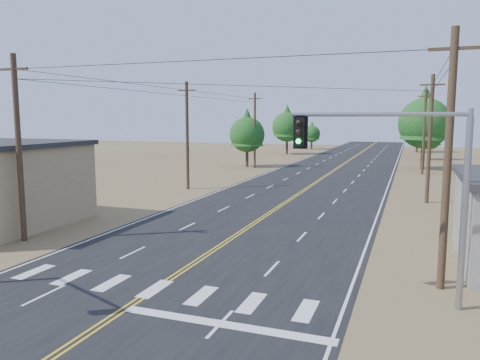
% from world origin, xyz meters
% --- Properties ---
extents(road, '(15.00, 200.00, 0.02)m').
position_xyz_m(road, '(0.00, 30.00, 0.01)').
color(road, black).
rests_on(road, ground).
extents(utility_pole_left_near, '(1.80, 0.30, 10.00)m').
position_xyz_m(utility_pole_left_near, '(-10.50, 12.00, 5.12)').
color(utility_pole_left_near, '#4C3826').
rests_on(utility_pole_left_near, ground).
extents(utility_pole_left_mid, '(1.80, 0.30, 10.00)m').
position_xyz_m(utility_pole_left_mid, '(-10.50, 32.00, 5.12)').
color(utility_pole_left_mid, '#4C3826').
rests_on(utility_pole_left_mid, ground).
extents(utility_pole_left_far, '(1.80, 0.30, 10.00)m').
position_xyz_m(utility_pole_left_far, '(-10.50, 52.00, 5.12)').
color(utility_pole_left_far, '#4C3826').
rests_on(utility_pole_left_far, ground).
extents(utility_pole_right_near, '(1.80, 0.30, 10.00)m').
position_xyz_m(utility_pole_right_near, '(10.50, 12.00, 5.12)').
color(utility_pole_right_near, '#4C3826').
rests_on(utility_pole_right_near, ground).
extents(utility_pole_right_mid, '(1.80, 0.30, 10.00)m').
position_xyz_m(utility_pole_right_mid, '(10.50, 32.00, 5.12)').
color(utility_pole_right_mid, '#4C3826').
rests_on(utility_pole_right_mid, ground).
extents(utility_pole_right_far, '(1.80, 0.30, 10.00)m').
position_xyz_m(utility_pole_right_far, '(10.50, 52.00, 5.12)').
color(utility_pole_right_far, '#4C3826').
rests_on(utility_pole_right_far, ground).
extents(signal_mast_right, '(6.02, 1.01, 6.98)m').
position_xyz_m(signal_mast_right, '(9.25, 9.80, 4.74)').
color(signal_mast_right, gray).
rests_on(signal_mast_right, ground).
extents(tree_left_near, '(4.82, 4.82, 8.03)m').
position_xyz_m(tree_left_near, '(-12.03, 53.29, 4.91)').
color(tree_left_near, '#3F2D1E').
rests_on(tree_left_near, ground).
extents(tree_left_mid, '(5.50, 5.50, 9.16)m').
position_xyz_m(tree_left_mid, '(-12.61, 77.35, 5.60)').
color(tree_left_mid, '#3F2D1E').
rests_on(tree_left_mid, ground).
extents(tree_left_far, '(3.60, 3.60, 5.99)m').
position_xyz_m(tree_left_far, '(-11.07, 92.61, 3.66)').
color(tree_left_far, '#3F2D1E').
rests_on(tree_left_far, ground).
extents(tree_right_near, '(6.53, 6.53, 10.88)m').
position_xyz_m(tree_right_near, '(10.61, 57.86, 6.65)').
color(tree_right_near, '#3F2D1E').
rests_on(tree_right_near, ground).
extents(tree_right_mid, '(3.92, 3.92, 6.53)m').
position_xyz_m(tree_right_mid, '(11.80, 73.61, 3.99)').
color(tree_right_mid, '#3F2D1E').
rests_on(tree_right_mid, ground).
extents(tree_right_far, '(5.51, 5.51, 9.18)m').
position_xyz_m(tree_right_far, '(10.17, 90.82, 5.62)').
color(tree_right_far, '#3F2D1E').
rests_on(tree_right_far, ground).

